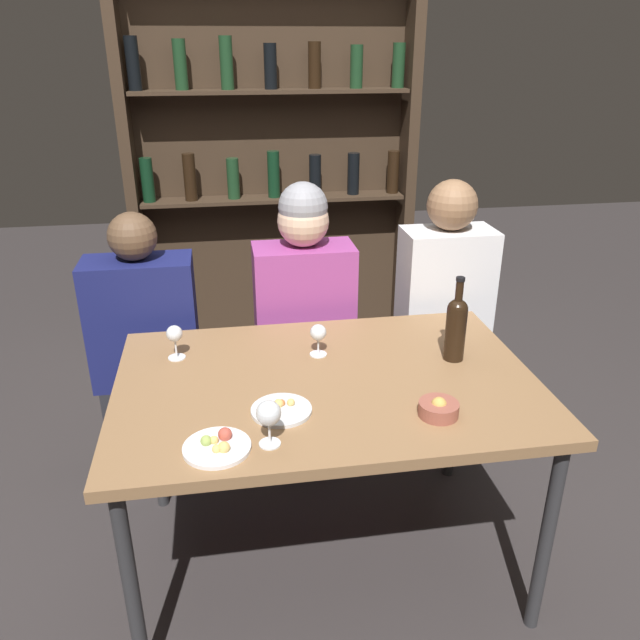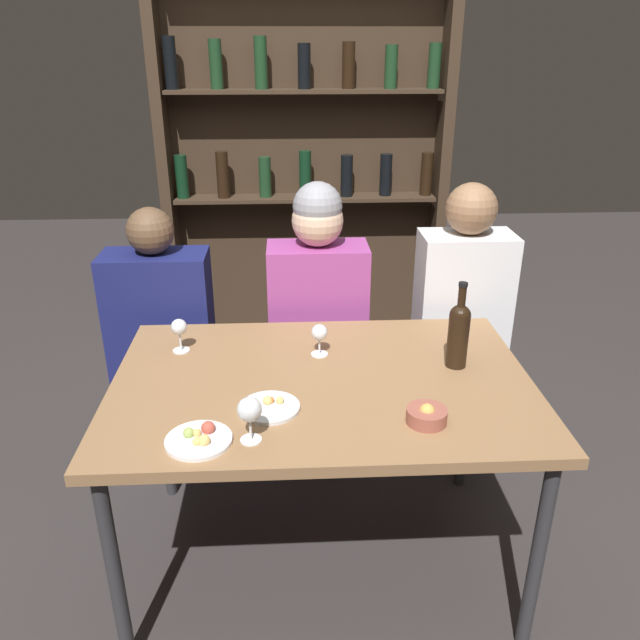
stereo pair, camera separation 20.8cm
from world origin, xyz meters
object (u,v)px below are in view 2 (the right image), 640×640
Objects in this scene: wine_glass_1 at (319,334)px; seated_person_left at (164,351)px; seated_person_center at (318,333)px; food_plate_1 at (199,438)px; wine_glass_0 at (249,411)px; seated_person_right at (459,334)px; wine_bottle at (459,332)px; snack_bowl at (427,415)px; wine_glass_2 at (179,329)px; food_plate_0 at (270,407)px.

seated_person_left is (-0.65, 0.49, -0.29)m from wine_glass_1.
wine_glass_1 is 0.09× the size of seated_person_center.
seated_person_center reaches higher than food_plate_1.
seated_person_right is (0.85, 0.99, -0.26)m from wine_glass_0.
wine_glass_0 is 0.73× the size of food_plate_1.
wine_glass_1 is at bearing -142.58° from seated_person_right.
wine_glass_1 is 0.10× the size of seated_person_left.
seated_person_left is (-1.10, 0.59, -0.34)m from wine_bottle.
food_plate_1 is (-0.14, 0.00, -0.08)m from wine_glass_0.
snack_bowl is 0.98m from seated_person_center.
wine_glass_2 is 0.92m from snack_bowl.
wine_glass_2 is 0.66× the size of food_plate_1.
wine_glass_2 is (-0.94, 0.16, -0.04)m from wine_bottle.
seated_person_center reaches higher than seated_person_right.
wine_glass_1 reaches higher than snack_bowl.
seated_person_right is at bearing 49.41° from wine_glass_0.
food_plate_0 is at bearing 39.74° from food_plate_1.
snack_bowl is at bearing 7.46° from wine_glass_0.
seated_person_right reaches higher than wine_glass_2.
seated_person_right is (0.35, 0.93, -0.19)m from snack_bowl.
wine_glass_0 is at bearing -66.38° from seated_person_left.
wine_glass_0 is 1.10× the size of wine_glass_2.
seated_person_right is at bearing 37.42° from wine_glass_1.
wine_glass_2 is at bearing 173.67° from wine_glass_1.
wine_bottle is 0.96m from wine_glass_2.
seated_person_center is (0.23, 0.99, -0.24)m from wine_glass_0.
wine_glass_2 is (-0.27, 0.56, -0.01)m from wine_glass_0.
food_plate_0 is 0.46m from snack_bowl.
snack_bowl reaches higher than food_plate_0.
food_plate_1 is (-0.35, -0.50, -0.07)m from wine_glass_1.
wine_glass_2 is (-0.49, 0.05, 0.01)m from wine_glass_1.
food_plate_1 reaches higher than food_plate_0.
snack_bowl is 0.09× the size of seated_person_right.
seated_person_center is at bearing 40.61° from wine_glass_2.
snack_bowl is 1.01m from seated_person_right.
wine_glass_1 is at bearing 167.34° from wine_bottle.
food_plate_1 is at bearing -110.56° from seated_person_center.
wine_bottle is 1.30m from seated_person_left.
wine_glass_0 is at bearing -149.02° from wine_bottle.
wine_glass_1 is 0.62× the size of food_plate_1.
seated_person_right is at bearing 73.03° from wine_bottle.
wine_glass_2 is 0.70m from seated_person_center.
wine_glass_1 is at bearing -36.99° from seated_person_left.
seated_person_left is (-0.29, 0.99, -0.22)m from food_plate_1.
wine_bottle is at bearing -106.97° from seated_person_right.
snack_bowl is at bearing -44.78° from seated_person_left.
food_plate_0 is at bearing -102.36° from seated_person_center.
snack_bowl is at bearing -11.62° from food_plate_0.
wine_glass_2 is at bearing -158.92° from seated_person_right.
wine_bottle is at bearing 21.42° from food_plate_0.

